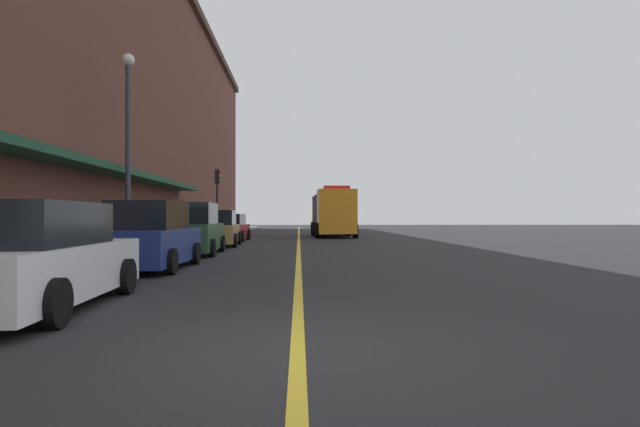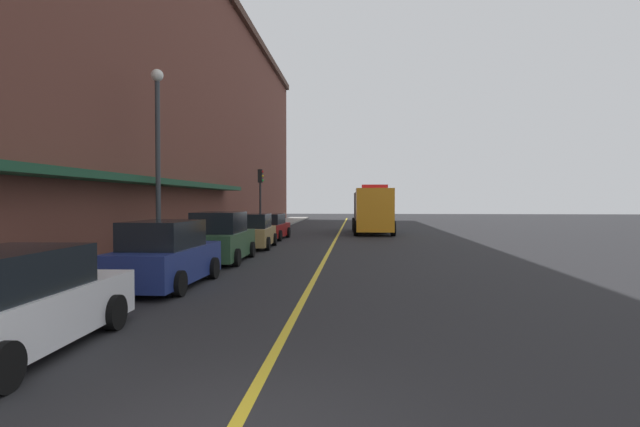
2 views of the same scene
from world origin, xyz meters
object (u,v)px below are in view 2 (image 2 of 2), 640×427
object	(u,v)px
parked_car_1	(166,256)
parking_meter_0	(136,243)
parking_meter_1	(190,233)
traffic_light_near	(260,188)
parked_car_4	(269,227)
utility_truck	(372,211)
street_lamp_left	(158,144)
parked_car_3	(252,232)
parked_car_0	(10,306)
parked_car_2	(221,239)

from	to	relation	value
parked_car_1	parking_meter_0	size ratio (longest dim) A/B	3.34
parking_meter_1	traffic_light_near	distance (m)	14.28
parked_car_4	traffic_light_near	xyz separation A→B (m)	(-1.31, 3.89, 2.42)
parking_meter_0	traffic_light_near	distance (m)	19.06
utility_truck	street_lamp_left	distance (m)	20.06
street_lamp_left	parked_car_4	bearing A→B (deg)	80.57
parked_car_3	traffic_light_near	world-z (taller)	traffic_light_near
parked_car_4	traffic_light_near	distance (m)	4.77
parked_car_0	parked_car_4	bearing A→B (deg)	-1.50
parking_meter_0	traffic_light_near	size ratio (longest dim) A/B	0.31
utility_truck	street_lamp_left	world-z (taller)	street_lamp_left
utility_truck	traffic_light_near	distance (m)	8.13
utility_truck	traffic_light_near	world-z (taller)	traffic_light_near
parked_car_1	traffic_light_near	distance (m)	20.40
parking_meter_1	traffic_light_near	size ratio (longest dim) A/B	0.31
parked_car_1	parked_car_2	size ratio (longest dim) A/B	0.96
parked_car_2	parked_car_3	world-z (taller)	parked_car_2
parked_car_0	parking_meter_1	distance (m)	12.18
parked_car_0	parked_car_2	distance (m)	11.50
parked_car_3	parking_meter_1	distance (m)	5.04
parked_car_1	parked_car_4	size ratio (longest dim) A/B	0.93
parked_car_2	street_lamp_left	world-z (taller)	street_lamp_left
parked_car_0	parked_car_1	bearing A→B (deg)	-1.93
parked_car_0	parked_car_4	world-z (taller)	parked_car_0
parked_car_2	parked_car_4	xyz separation A→B (m)	(-0.05, 10.83, -0.15)
street_lamp_left	traffic_light_near	world-z (taller)	street_lamp_left
parked_car_4	utility_truck	size ratio (longest dim) A/B	0.58
parked_car_1	traffic_light_near	bearing A→B (deg)	4.84
parked_car_4	parked_car_1	bearing A→B (deg)	-178.15
parked_car_4	parking_meter_0	size ratio (longest dim) A/B	3.57
parked_car_0	parking_meter_0	bearing A→B (deg)	9.35
parked_car_2	parked_car_0	bearing A→B (deg)	178.56
parking_meter_0	street_lamp_left	world-z (taller)	street_lamp_left
parked_car_0	parked_car_4	xyz separation A→B (m)	(-0.03, 22.33, -0.03)
parked_car_1	parked_car_3	distance (m)	10.90
parked_car_4	utility_truck	world-z (taller)	utility_truck
parked_car_1	parking_meter_1	bearing A→B (deg)	14.24
traffic_light_near	parked_car_3	bearing A→B (deg)	-81.39
traffic_light_near	utility_truck	bearing A→B (deg)	16.64
utility_truck	parking_meter_0	world-z (taller)	utility_truck
utility_truck	parked_car_2	bearing A→B (deg)	-21.75
utility_truck	parking_meter_0	bearing A→B (deg)	-21.41
parked_car_1	utility_truck	size ratio (longest dim) A/B	0.54
parking_meter_0	traffic_light_near	bearing A→B (deg)	89.81
parked_car_2	parking_meter_1	size ratio (longest dim) A/B	3.46
parked_car_3	parked_car_4	size ratio (longest dim) A/B	0.88
parked_car_2	parked_car_4	size ratio (longest dim) A/B	0.97
parked_car_1	parked_car_2	xyz separation A→B (m)	(-0.02, 5.50, 0.05)
parked_car_4	traffic_light_near	size ratio (longest dim) A/B	1.10
parked_car_2	traffic_light_near	bearing A→B (deg)	3.88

